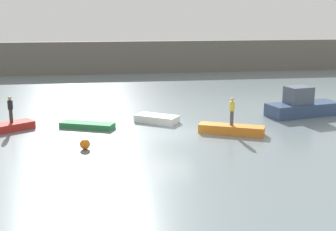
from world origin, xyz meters
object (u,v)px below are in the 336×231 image
rowboat_red (12,126)px  person_yellow_shirt (232,110)px  rowboat_orange (231,129)px  mooring_buoy (85,144)px  rowboat_green (87,125)px  person_dark_shirt (10,108)px  rowboat_white (157,119)px  motorboat (302,106)px

rowboat_red → person_yellow_shirt: 13.92m
rowboat_orange → mooring_buoy: size_ratio=6.93×
rowboat_green → person_dark_shirt: bearing=-159.5°
person_dark_shirt → mooring_buoy: size_ratio=2.94×
rowboat_white → person_yellow_shirt: (4.17, -3.65, 1.28)m
rowboat_green → person_yellow_shirt: bearing=5.4°
person_yellow_shirt → rowboat_red: bearing=167.8°
motorboat → person_dark_shirt: person_dark_shirt is taller
rowboat_green → rowboat_orange: 9.24m
rowboat_white → rowboat_orange: bearing=-6.9°
rowboat_green → mooring_buoy: 4.68m
motorboat → rowboat_red: motorboat is taller
rowboat_red → rowboat_orange: size_ratio=0.66×
rowboat_red → mooring_buoy: size_ratio=4.57×
rowboat_green → person_yellow_shirt: person_yellow_shirt is taller
motorboat → rowboat_red: bearing=-176.7°
rowboat_red → person_dark_shirt: bearing=131.8°
rowboat_orange → mooring_buoy: bearing=-142.7°
motorboat → person_dark_shirt: (-19.97, -1.13, 0.71)m
rowboat_orange → person_dark_shirt: person_dark_shirt is taller
rowboat_orange → person_dark_shirt: 13.91m
motorboat → mooring_buoy: motorboat is taller
rowboat_red → rowboat_white: rowboat_red is taller
rowboat_red → rowboat_green: bearing=-36.4°
rowboat_white → rowboat_orange: rowboat_orange is taller
person_yellow_shirt → person_dark_shirt: (-13.55, 2.93, -0.09)m
rowboat_green → mooring_buoy: mooring_buoy is taller
motorboat → rowboat_green: bearing=-175.1°
motorboat → rowboat_orange: (-6.42, -4.07, -0.44)m
rowboat_green → rowboat_white: rowboat_white is taller
person_dark_shirt → mooring_buoy: 6.88m
rowboat_red → person_dark_shirt: 1.19m
rowboat_red → motorboat: bearing=-30.9°
rowboat_red → rowboat_orange: 13.86m
rowboat_green → mooring_buoy: bearing=-67.3°
person_dark_shirt → rowboat_white: bearing=4.4°
rowboat_red → rowboat_white: (9.37, 0.72, -0.00)m
rowboat_red → mooring_buoy: bearing=-79.9°
rowboat_green → mooring_buoy: (0.00, -4.68, 0.11)m
person_dark_shirt → motorboat: bearing=3.3°
rowboat_green → person_yellow_shirt: 9.33m
rowboat_green → mooring_buoy: size_ratio=6.10×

